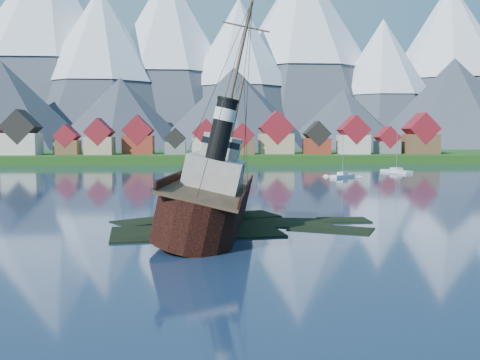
{
  "coord_description": "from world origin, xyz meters",
  "views": [
    {
      "loc": [
        -1.8,
        -59.07,
        10.49
      ],
      "look_at": [
        2.25,
        6.0,
        5.0
      ],
      "focal_mm": 40.0,
      "sensor_mm": 36.0,
      "label": 1
    }
  ],
  "objects": [
    {
      "name": "seawall",
      "position": [
        0.0,
        132.0,
        0.0
      ],
      "size": [
        600.0,
        2.5,
        2.0
      ],
      "primitive_type": "cube",
      "color": "#3F3D38",
      "rests_on": "ground"
    },
    {
      "name": "shore_bank",
      "position": [
        0.0,
        170.0,
        0.0
      ],
      "size": [
        600.0,
        80.0,
        3.2
      ],
      "primitive_type": "cube",
      "color": "#134112",
      "rests_on": "ground"
    },
    {
      "name": "town",
      "position": [
        -33.12,
        152.18,
        8.99
      ],
      "size": [
        250.96,
        16.69,
        17.3
      ],
      "color": "maroon",
      "rests_on": "ground"
    },
    {
      "name": "tugboat_wreck",
      "position": [
        -2.07,
        2.57,
        3.3
      ],
      "size": [
        7.74,
        33.35,
        26.43
      ],
      "rotation": [
        0.0,
        0.22,
        -0.12
      ],
      "color": "black",
      "rests_on": "ground"
    },
    {
      "name": "ground",
      "position": [
        0.0,
        0.0,
        0.0
      ],
      "size": [
        1400.0,
        1400.0,
        0.0
      ],
      "primitive_type": "plane",
      "color": "#182844",
      "rests_on": "ground"
    },
    {
      "name": "mountains",
      "position": [
        -0.79,
        481.26,
        89.34
      ],
      "size": [
        965.0,
        340.0,
        205.0
      ],
      "color": "#2D333D",
      "rests_on": "ground"
    },
    {
      "name": "sailboat_e",
      "position": [
        51.16,
        87.01,
        0.26
      ],
      "size": [
        6.37,
        10.37,
        11.82
      ],
      "rotation": [
        0.0,
        0.0,
        0.41
      ],
      "color": "silver",
      "rests_on": "ground"
    },
    {
      "name": "shoal",
      "position": [
        1.78,
        2.15,
        -0.35
      ],
      "size": [
        31.71,
        21.24,
        1.14
      ],
      "color": "black",
      "rests_on": "ground"
    },
    {
      "name": "sailboat_d",
      "position": [
        31.92,
        71.66,
        0.25
      ],
      "size": [
        7.38,
        7.0,
        11.11
      ],
      "rotation": [
        0.0,
        0.0,
        -0.83
      ],
      "color": "silver",
      "rests_on": "ground"
    }
  ]
}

